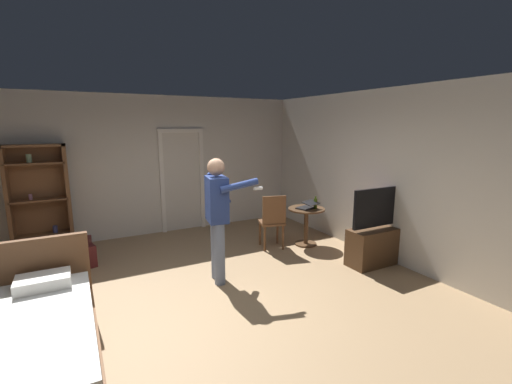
% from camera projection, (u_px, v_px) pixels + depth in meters
% --- Properties ---
extents(ground_plane, '(7.17, 7.17, 0.00)m').
position_uv_depth(ground_plane, '(212.00, 303.00, 4.35)').
color(ground_plane, '#997A56').
extents(wall_back, '(6.41, 0.12, 2.79)m').
position_uv_depth(wall_back, '(151.00, 166.00, 6.96)').
color(wall_back, beige).
rests_on(wall_back, ground_plane).
extents(wall_right, '(0.12, 6.76, 2.79)m').
position_uv_depth(wall_right, '(394.00, 176.00, 5.54)').
color(wall_right, beige).
rests_on(wall_right, ground_plane).
extents(doorway_frame, '(0.93, 0.08, 2.13)m').
position_uv_depth(doorway_frame, '(182.00, 173.00, 7.20)').
color(doorway_frame, white).
rests_on(doorway_frame, ground_plane).
extents(bookshelf, '(0.94, 0.32, 1.89)m').
position_uv_depth(bookshelf, '(39.00, 195.00, 5.93)').
color(bookshelf, brown).
rests_on(bookshelf, ground_plane).
extents(tv_flatscreen, '(1.05, 0.40, 1.25)m').
position_uv_depth(tv_flatscreen, '(376.00, 241.00, 5.51)').
color(tv_flatscreen, '#4C331E').
rests_on(tv_flatscreen, ground_plane).
extents(side_table, '(0.67, 0.67, 0.70)m').
position_uv_depth(side_table, '(306.00, 220.00, 6.38)').
color(side_table, '#4C331E').
rests_on(side_table, ground_plane).
extents(laptop, '(0.41, 0.42, 0.15)m').
position_uv_depth(laptop, '(307.00, 206.00, 6.29)').
color(laptop, black).
rests_on(laptop, side_table).
extents(bottle_on_table, '(0.06, 0.06, 0.22)m').
position_uv_depth(bottle_on_table, '(316.00, 203.00, 6.32)').
color(bottle_on_table, '#3D5710').
rests_on(bottle_on_table, side_table).
extents(wooden_chair, '(0.51, 0.51, 0.99)m').
position_uv_depth(wooden_chair, '(273.00, 219.00, 6.16)').
color(wooden_chair, brown).
rests_on(wooden_chair, ground_plane).
extents(person_blue_shirt, '(0.69, 0.64, 1.76)m').
position_uv_depth(person_blue_shirt, '(218.00, 212.00, 4.79)').
color(person_blue_shirt, slate).
rests_on(person_blue_shirt, ground_plane).
extents(suitcase_dark, '(0.69, 0.45, 0.35)m').
position_uv_depth(suitcase_dark, '(72.00, 259.00, 5.32)').
color(suitcase_dark, '#4C1919').
rests_on(suitcase_dark, ground_plane).
extents(suitcase_small, '(0.63, 0.44, 0.44)m').
position_uv_depth(suitcase_small, '(71.00, 253.00, 5.43)').
color(suitcase_small, '#4C1919').
rests_on(suitcase_small, ground_plane).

